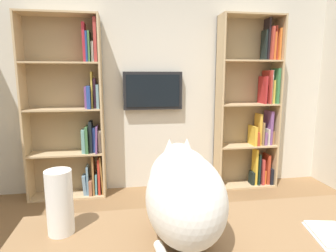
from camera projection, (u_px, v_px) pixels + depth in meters
wall_back at (158, 82)px, 3.53m from camera, size 4.52×0.06×2.70m
bookshelf_left at (254, 108)px, 3.61m from camera, size 0.78×0.28×2.15m
bookshelf_right at (74, 113)px, 3.28m from camera, size 0.87×0.28×2.10m
wall_mounted_tv at (153, 91)px, 3.46m from camera, size 0.72×0.07×0.46m
cat at (184, 192)px, 1.15m from camera, size 0.32×0.59×0.39m
paper_towel_roll at (60, 202)px, 1.19m from camera, size 0.11×0.11×0.28m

